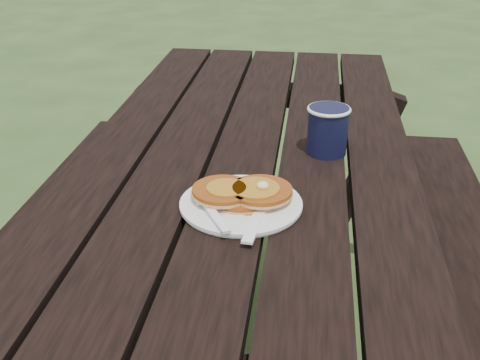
# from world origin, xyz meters

# --- Properties ---
(picnic_table) EXTENTS (1.36, 1.80, 0.75)m
(picnic_table) POSITION_xyz_m (0.00, 0.00, 0.37)
(picnic_table) COLOR black
(picnic_table) RESTS_ON ground
(plate) EXTENTS (0.28, 0.28, 0.01)m
(plate) POSITION_xyz_m (0.02, -0.24, 0.76)
(plate) COLOR white
(plate) RESTS_ON picnic_table
(pancake_stack) EXTENTS (0.19, 0.13, 0.04)m
(pancake_stack) POSITION_xyz_m (0.02, -0.23, 0.77)
(pancake_stack) COLOR #9B4511
(pancake_stack) RESTS_ON plate
(knife) EXTENTS (0.04, 0.18, 0.00)m
(knife) POSITION_xyz_m (0.06, -0.30, 0.76)
(knife) COLOR white
(knife) RESTS_ON plate
(fork) EXTENTS (0.11, 0.16, 0.01)m
(fork) POSITION_xyz_m (-0.01, -0.32, 0.77)
(fork) COLOR white
(fork) RESTS_ON plate
(coffee_cup) EXTENTS (0.10, 0.10, 0.11)m
(coffee_cup) POSITION_xyz_m (0.18, 0.03, 0.81)
(coffee_cup) COLOR black
(coffee_cup) RESTS_ON picnic_table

